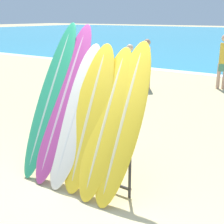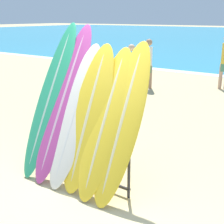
{
  "view_description": "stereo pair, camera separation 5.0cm",
  "coord_description": "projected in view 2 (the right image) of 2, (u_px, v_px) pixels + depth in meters",
  "views": [
    {
      "loc": [
        2.39,
        -2.84,
        2.35
      ],
      "look_at": [
        -0.35,
        1.13,
        0.86
      ],
      "focal_mm": 50.0,
      "sensor_mm": 36.0,
      "label": 1
    },
    {
      "loc": [
        2.43,
        -2.81,
        2.35
      ],
      "look_at": [
        -0.35,
        1.13,
        0.86
      ],
      "focal_mm": 50.0,
      "sensor_mm": 36.0,
      "label": 2
    }
  ],
  "objects": [
    {
      "name": "ground_plane",
      "position": [
        85.0,
        197.0,
        4.23
      ],
      "size": [
        160.0,
        160.0,
        0.0
      ],
      "primitive_type": "plane",
      "color": "tan"
    },
    {
      "name": "surfboard_slot_2",
      "position": [
        75.0,
        115.0,
        4.49
      ],
      "size": [
        0.53,
        1.1,
        1.98
      ],
      "color": "silver",
      "rests_on": "ground_plane"
    },
    {
      "name": "surfboard_slot_4",
      "position": [
        105.0,
        122.0,
        4.19
      ],
      "size": [
        0.54,
        1.07,
        1.96
      ],
      "color": "yellow",
      "rests_on": "ground_plane"
    },
    {
      "name": "person_mid_beach",
      "position": [
        131.0,
        68.0,
        9.54
      ],
      "size": [
        0.25,
        0.26,
        1.55
      ],
      "rotation": [
        0.0,
        0.0,
        4.03
      ],
      "color": "beige",
      "rests_on": "ground_plane"
    },
    {
      "name": "surfboard_slot_1",
      "position": [
        64.0,
        101.0,
        4.68
      ],
      "size": [
        0.53,
        1.28,
        2.25
      ],
      "color": "#B23D8E",
      "rests_on": "ground_plane"
    },
    {
      "name": "surfboard_slot_0",
      "position": [
        51.0,
        98.0,
        4.83
      ],
      "size": [
        0.48,
        1.24,
        2.27
      ],
      "color": "#289E70",
      "rests_on": "ground_plane"
    },
    {
      "name": "surfboard_slot_5",
      "position": [
        122.0,
        122.0,
        4.06
      ],
      "size": [
        0.54,
        1.08,
        2.05
      ],
      "color": "yellow",
      "rests_on": "ground_plane"
    },
    {
      "name": "surfboard_slot_3",
      "position": [
        89.0,
        117.0,
        4.35
      ],
      "size": [
        0.58,
        0.98,
        2.0
      ],
      "color": "yellow",
      "rests_on": "ground_plane"
    },
    {
      "name": "person_far_left",
      "position": [
        148.0,
        62.0,
        10.35
      ],
      "size": [
        0.28,
        0.25,
        1.64
      ],
      "rotation": [
        0.0,
        0.0,
        0.54
      ],
      "color": "#A87A5B",
      "rests_on": "ground_plane"
    },
    {
      "name": "surfboard_rack",
      "position": [
        80.0,
        152.0,
        4.55
      ],
      "size": [
        1.72,
        0.04,
        0.84
      ],
      "color": "#28282D",
      "rests_on": "ground_plane"
    }
  ]
}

